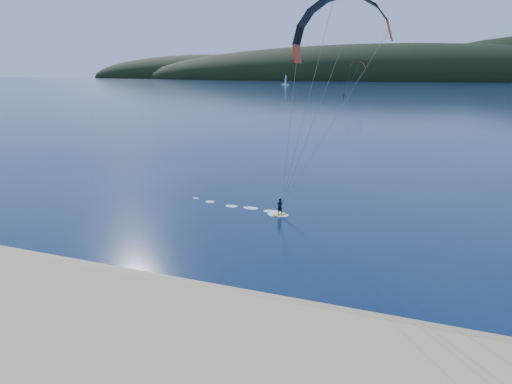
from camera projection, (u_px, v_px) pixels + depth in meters
ground at (136, 330)px, 22.12m from camera, size 1800.00×1800.00×0.00m
wet_sand at (180, 289)px, 26.18m from camera, size 220.00×2.50×0.10m
headland at (410, 80)px, 696.22m from camera, size 1200.00×310.00×140.00m
kitesurfer_near at (336, 56)px, 30.01m from camera, size 20.05×7.93×16.97m
kitesurfer_far at (357, 70)px, 208.93m from camera, size 11.12×6.39×17.13m
sailboat at (285, 84)px, 423.93m from camera, size 7.67×4.76×10.68m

